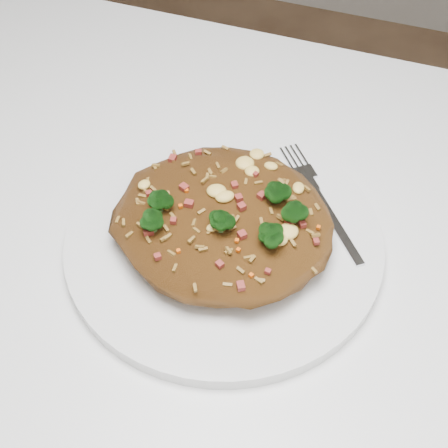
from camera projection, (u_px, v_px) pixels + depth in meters
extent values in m
cube|color=white|center=(94.00, 267.00, 0.59)|extent=(1.20, 0.80, 0.04)
cylinder|color=white|center=(224.00, 239.00, 0.57)|extent=(0.29, 0.29, 0.01)
ellipsoid|color=brown|center=(224.00, 220.00, 0.55)|extent=(0.20, 0.18, 0.04)
ellipsoid|color=#0B3807|center=(153.00, 220.00, 0.52)|extent=(0.02, 0.02, 0.02)
ellipsoid|color=#0B3807|center=(294.00, 211.00, 0.52)|extent=(0.02, 0.02, 0.02)
ellipsoid|color=#0B3807|center=(277.00, 191.00, 0.54)|extent=(0.02, 0.02, 0.02)
ellipsoid|color=#0B3807|center=(220.00, 220.00, 0.51)|extent=(0.02, 0.02, 0.02)
ellipsoid|color=#0B3807|center=(159.00, 200.00, 0.53)|extent=(0.02, 0.02, 0.02)
ellipsoid|color=#0B3807|center=(271.00, 234.00, 0.51)|extent=(0.02, 0.02, 0.02)
cube|color=silver|center=(343.00, 237.00, 0.57)|extent=(0.07, 0.08, 0.00)
cube|color=silver|center=(300.00, 166.00, 0.62)|extent=(0.04, 0.04, 0.00)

